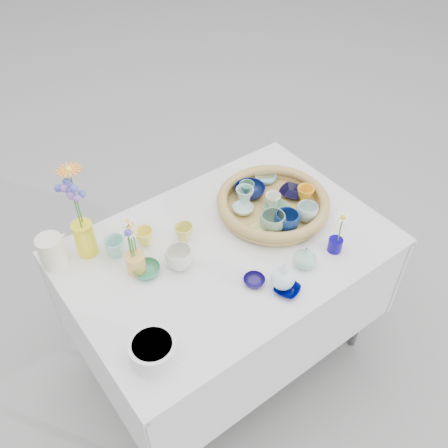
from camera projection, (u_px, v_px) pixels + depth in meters
ground at (226, 352)px, 2.50m from camera, size 80.00×80.00×0.00m
display_table at (226, 352)px, 2.50m from camera, size 1.26×0.86×0.77m
wicker_tray at (273, 204)px, 2.09m from camera, size 0.47×0.47×0.08m
tray_ceramic_0 at (250, 191)px, 2.16m from camera, size 0.15×0.15×0.04m
tray_ceramic_1 at (292, 193)px, 2.16m from camera, size 0.14×0.14×0.03m
tray_ceramic_2 at (305, 194)px, 2.12m from camera, size 0.08×0.08×0.07m
tray_ceramic_3 at (276, 208)px, 2.09m from camera, size 0.12×0.12×0.03m
tray_ceramic_4 at (273, 223)px, 1.98m from camera, size 0.13×0.13×0.08m
tray_ceramic_5 at (243, 209)px, 2.08m from camera, size 0.11×0.11×0.03m
tray_ceramic_6 at (245, 195)px, 2.11m from camera, size 0.08×0.08×0.07m
tray_ceramic_7 at (273, 201)px, 2.09m from camera, size 0.08×0.08×0.06m
tray_ceramic_8 at (266, 178)px, 2.23m from camera, size 0.10×0.10×0.03m
tray_ceramic_9 at (287, 222)px, 1.99m from camera, size 0.12×0.12×0.08m
tray_ceramic_10 at (262, 231)px, 1.99m from camera, size 0.09×0.09×0.02m
tray_ceramic_11 at (307, 213)px, 2.03m from camera, size 0.10×0.10×0.07m
tray_ceramic_12 at (247, 189)px, 2.15m from camera, size 0.07×0.07×0.06m
loose_ceramic_0 at (144, 237)px, 1.96m from camera, size 0.10×0.10×0.07m
loose_ceramic_1 at (184, 233)px, 1.98m from camera, size 0.09×0.09×0.07m
loose_ceramic_2 at (146, 270)px, 1.86m from camera, size 0.13×0.13×0.03m
loose_ceramic_3 at (179, 258)px, 1.87m from camera, size 0.11×0.11×0.08m
loose_ceramic_4 at (254, 281)px, 1.82m from camera, size 0.09×0.09×0.03m
loose_ceramic_5 at (115, 247)px, 1.91m from camera, size 0.09×0.09×0.08m
loose_ceramic_6 at (287, 290)px, 1.80m from camera, size 0.12×0.12×0.02m
fluted_bowl at (153, 351)px, 1.58m from camera, size 0.16×0.16×0.08m
bud_vase_paleblue at (283, 274)px, 1.78m from camera, size 0.12×0.12×0.14m
bud_vase_seafoam at (305, 257)px, 1.87m from camera, size 0.10×0.10×0.09m
bud_vase_cobalt at (335, 245)px, 1.94m from camera, size 0.06×0.06×0.06m
single_daisy at (340, 230)px, 1.87m from camera, size 0.09×0.09×0.14m
tall_vase_yellow at (85, 239)px, 1.90m from camera, size 0.10×0.10×0.15m
gerbera at (76, 197)px, 1.77m from camera, size 0.13×0.13×0.26m
hydrangea at (77, 209)px, 1.77m from camera, size 0.09×0.09×0.25m
white_pitcher at (52, 251)px, 1.86m from camera, size 0.15×0.12×0.13m
daisy_cup at (136, 263)px, 1.85m from camera, size 0.08×0.08×0.08m
daisy_posy at (130, 239)px, 1.78m from camera, size 0.08×0.08×0.16m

